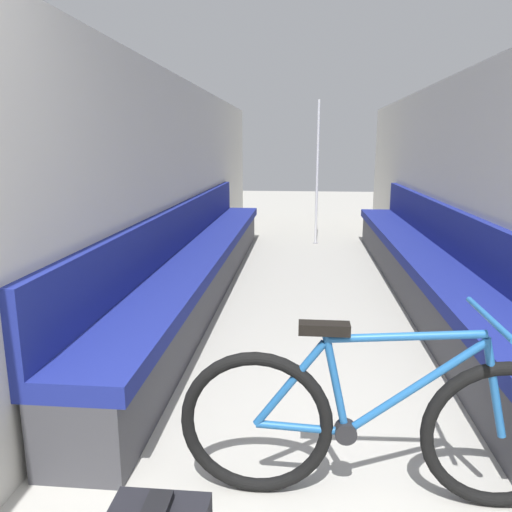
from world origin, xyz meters
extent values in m
cube|color=beige|center=(-1.34, 3.74, 1.04)|extent=(0.10, 10.68, 2.08)
cube|color=beige|center=(1.34, 3.74, 1.04)|extent=(0.10, 10.68, 2.08)
cube|color=#3D3D42|center=(-1.04, 3.83, 0.19)|extent=(0.42, 5.87, 0.38)
cube|color=navy|center=(-1.04, 3.83, 0.43)|extent=(0.49, 5.87, 0.10)
cube|color=navy|center=(-1.26, 3.83, 0.68)|extent=(0.07, 5.87, 0.40)
cube|color=#3D3D42|center=(1.04, 3.83, 0.19)|extent=(0.42, 5.87, 0.38)
cube|color=navy|center=(1.04, 3.83, 0.43)|extent=(0.49, 5.87, 0.10)
cube|color=navy|center=(1.26, 3.83, 0.68)|extent=(0.07, 5.87, 0.40)
torus|color=black|center=(-0.27, 0.96, 0.32)|extent=(0.63, 0.05, 0.63)
torus|color=black|center=(0.71, 0.96, 0.32)|extent=(0.63, 0.05, 0.63)
cylinder|color=#1E5693|center=(-0.08, 0.96, 0.31)|extent=(0.37, 0.03, 0.05)
cylinder|color=#1E5693|center=(-0.13, 0.96, 0.50)|extent=(0.29, 0.03, 0.39)
cylinder|color=#1E5693|center=(0.05, 0.96, 0.52)|extent=(0.13, 0.03, 0.45)
cylinder|color=#1E5693|center=(0.36, 0.96, 0.50)|extent=(0.53, 0.03, 0.43)
cylinder|color=#1E5693|center=(0.31, 0.96, 0.72)|extent=(0.61, 0.03, 0.08)
cylinder|color=#1E5693|center=(0.66, 0.96, 0.52)|extent=(0.13, 0.03, 0.42)
cylinder|color=black|center=(0.10, 0.96, 0.30)|extent=(0.09, 0.06, 0.09)
cube|color=black|center=(0.00, 0.96, 0.74)|extent=(0.20, 0.07, 0.04)
cylinder|color=#1E5693|center=(0.61, 0.96, 0.81)|extent=(0.02, 0.46, 0.02)
cylinder|color=gray|center=(0.11, 6.48, 0.01)|extent=(0.08, 0.08, 0.01)
cylinder|color=silver|center=(0.11, 6.48, 1.03)|extent=(0.04, 0.04, 2.06)
camera|label=1|loc=(-0.09, -0.89, 1.44)|focal=35.00mm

